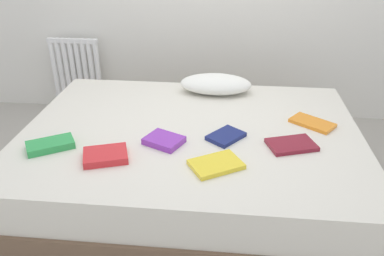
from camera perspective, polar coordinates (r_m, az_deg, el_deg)
name	(u,v)px	position (r m, az deg, el deg)	size (l,w,h in m)	color
ground_plane	(191,197)	(2.55, -0.12, -10.09)	(8.00, 8.00, 0.00)	#9E998E
bed	(191,165)	(2.41, -0.12, -5.46)	(2.00, 1.50, 0.50)	brown
radiator	(76,69)	(3.67, -16.61, 8.30)	(0.44, 0.04, 0.55)	white
pillow	(216,84)	(2.76, 3.50, 6.44)	(0.50, 0.27, 0.13)	white
textbook_navy	(226,136)	(2.19, 4.98, -1.21)	(0.20, 0.14, 0.02)	navy
textbook_green	(50,145)	(2.21, -20.03, -2.34)	(0.24, 0.13, 0.04)	green
textbook_orange	(312,123)	(2.43, 17.21, 0.72)	(0.25, 0.14, 0.02)	orange
textbook_red	(106,156)	(2.04, -12.55, -3.96)	(0.22, 0.17, 0.04)	red
textbook_purple	(164,140)	(2.13, -4.13, -1.82)	(0.19, 0.15, 0.03)	purple
textbook_yellow	(216,164)	(1.94, 3.54, -5.34)	(0.25, 0.17, 0.02)	yellow
textbook_maroon	(291,145)	(2.17, 14.36, -2.39)	(0.25, 0.16, 0.02)	maroon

